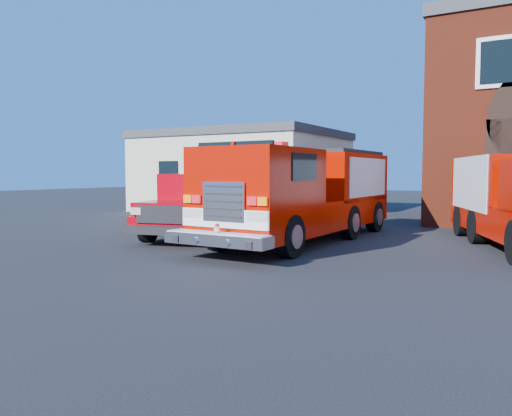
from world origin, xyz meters
The scene contains 4 objects.
ground centered at (0.00, 0.00, 0.00)m, with size 100.00×100.00×0.00m, color black.
side_building centered at (-9.00, 13.00, 2.20)m, with size 10.20×8.20×4.35m.
fire_engine centered at (-0.77, 3.22, 1.48)m, with size 2.83×9.35×2.86m.
pickup_truck centered at (-4.29, 2.68, 0.97)m, with size 3.75×6.63×2.05m.
Camera 1 is at (5.54, -10.83, 2.08)m, focal length 35.00 mm.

